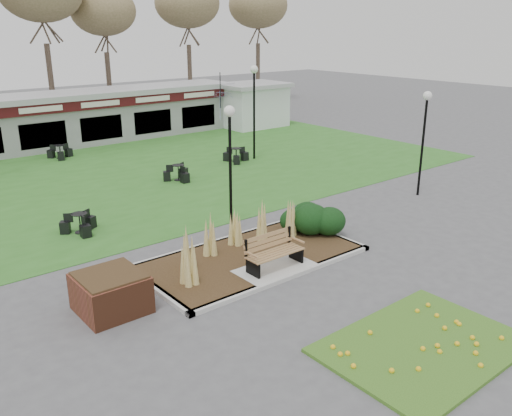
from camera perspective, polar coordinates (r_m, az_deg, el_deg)
ground at (r=14.92m, az=2.40°, el=-6.91°), size 100.00×100.00×0.00m
lawn at (r=24.64m, az=-16.39°, el=2.84°), size 34.00×16.00×0.02m
flower_bed at (r=12.27m, az=17.17°, el=-13.58°), size 4.20×3.00×0.16m
planting_bed at (r=16.47m, az=2.65°, el=-2.96°), size 6.75×3.40×1.27m
park_bench at (r=14.84m, az=1.80°, el=-4.54°), size 1.70×0.66×0.93m
brick_planter at (r=13.36m, az=-15.04°, el=-8.57°), size 1.50×1.50×0.95m
food_pavilion at (r=31.70m, az=-22.42°, el=8.34°), size 24.60×3.40×2.90m
service_hut at (r=36.26m, az=-0.39°, el=10.86°), size 4.40×3.40×2.83m
lamp_post_near_left at (r=16.82m, az=-2.76°, el=6.94°), size 0.34×0.34×4.14m
lamp_post_near_right at (r=21.89m, az=17.36°, el=8.78°), size 0.34×0.34×4.08m
lamp_post_far_right at (r=26.90m, az=-0.20°, el=12.15°), size 0.38×0.38×4.60m
bistro_set_a at (r=18.50m, az=-18.01°, el=-1.84°), size 1.24×1.10×0.66m
bistro_set_b at (r=23.78m, az=-8.16°, el=3.45°), size 1.29×1.13×0.68m
bistro_set_c at (r=26.78m, az=-2.11°, el=5.36°), size 1.16×1.29×0.68m
bistro_set_d at (r=29.22m, az=-19.91°, el=5.38°), size 1.21×1.23×0.67m
patio_umbrella at (r=34.71m, az=-3.75°, el=10.72°), size 2.56×2.58×2.53m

